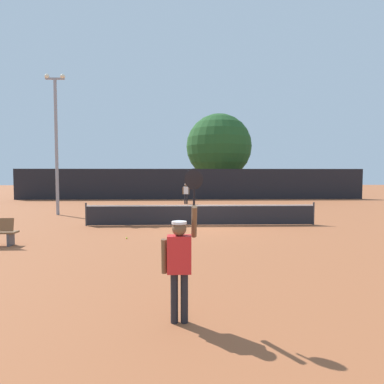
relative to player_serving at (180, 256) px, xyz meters
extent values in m
plane|color=#9E5633|center=(0.94, 9.84, -1.08)|extent=(120.00, 120.00, 0.00)
cube|color=#232328|center=(0.94, 9.84, -0.61)|extent=(10.72, 0.03, 0.91)
cube|color=white|center=(0.94, 9.84, -0.15)|extent=(10.72, 0.04, 0.06)
cylinder|color=#333338|center=(-4.42, 9.84, -0.55)|extent=(0.08, 0.08, 1.07)
cylinder|color=#333338|center=(6.30, 9.84, -0.55)|extent=(0.08, 0.08, 1.07)
cube|color=black|center=(0.94, 25.81, 0.40)|extent=(33.87, 0.12, 2.96)
cube|color=red|center=(-0.01, -0.01, 0.03)|extent=(0.38, 0.22, 0.60)
sphere|color=brown|center=(-0.01, -0.01, 0.43)|extent=(0.23, 0.23, 0.23)
cylinder|color=white|center=(-0.01, -0.01, 0.53)|extent=(0.24, 0.24, 0.04)
cylinder|color=black|center=(-0.09, -0.01, -0.68)|extent=(0.12, 0.12, 0.81)
cylinder|color=black|center=(0.07, -0.01, -0.68)|extent=(0.12, 0.12, 0.81)
cylinder|color=brown|center=(-0.25, -0.01, 0.00)|extent=(0.09, 0.17, 0.57)
cylinder|color=brown|center=(0.23, 0.07, 0.53)|extent=(0.09, 0.32, 0.55)
cylinder|color=black|center=(0.23, 0.13, 0.92)|extent=(0.04, 0.11, 0.28)
ellipsoid|color=black|center=(0.23, 0.19, 1.21)|extent=(0.30, 0.13, 0.36)
cube|color=white|center=(0.37, 20.73, 0.04)|extent=(0.38, 0.22, 0.60)
sphere|color=brown|center=(0.37, 20.73, 0.45)|extent=(0.23, 0.23, 0.23)
cylinder|color=white|center=(0.37, 20.73, 0.55)|extent=(0.24, 0.24, 0.04)
cylinder|color=black|center=(0.29, 20.73, -0.67)|extent=(0.12, 0.12, 0.82)
cylinder|color=black|center=(0.45, 20.73, -0.67)|extent=(0.12, 0.12, 0.82)
cylinder|color=brown|center=(0.13, 20.73, 0.01)|extent=(0.09, 0.17, 0.58)
cylinder|color=brown|center=(0.61, 20.73, 0.01)|extent=(0.09, 0.16, 0.58)
sphere|color=#CCE033|center=(-2.01, 6.71, -1.05)|extent=(0.07, 0.07, 0.07)
cube|color=#4C4C51|center=(-5.70, 5.73, -0.86)|extent=(0.08, 0.36, 0.45)
cylinder|color=gray|center=(-7.33, 14.02, 2.87)|extent=(0.18, 0.18, 7.91)
cube|color=gray|center=(-7.33, 14.02, 6.88)|extent=(1.10, 0.10, 0.10)
sphere|color=#F2EDCC|center=(-7.78, 14.02, 7.01)|extent=(0.28, 0.28, 0.28)
sphere|color=#F2EDCC|center=(-6.88, 14.02, 7.01)|extent=(0.28, 0.28, 0.28)
cylinder|color=brown|center=(4.31, 31.63, 0.33)|extent=(0.56, 0.56, 2.83)
sphere|color=#235123|center=(4.31, 31.63, 4.55)|extent=(7.46, 7.46, 7.46)
cube|color=red|center=(-1.69, 34.57, -0.48)|extent=(2.50, 4.43, 0.90)
cube|color=#2D333D|center=(-1.69, 34.27, 0.29)|extent=(2.00, 2.43, 0.64)
cylinder|color=black|center=(-2.54, 35.97, -0.78)|extent=(0.22, 0.60, 0.60)
cylinder|color=black|center=(-0.84, 35.97, -0.78)|extent=(0.22, 0.60, 0.60)
cylinder|color=black|center=(-2.54, 33.17, -0.78)|extent=(0.22, 0.60, 0.60)
cylinder|color=black|center=(-0.84, 33.17, -0.78)|extent=(0.22, 0.60, 0.60)
camera|label=1|loc=(0.03, -4.98, 1.28)|focal=29.72mm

